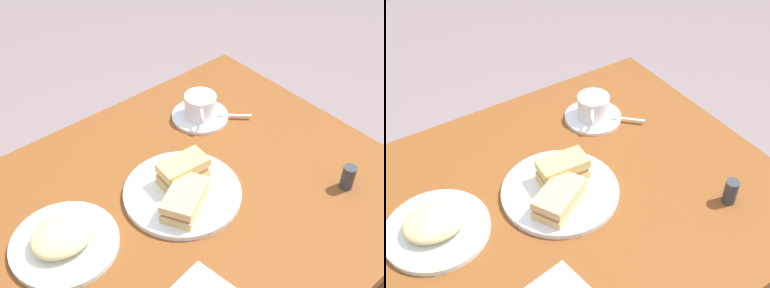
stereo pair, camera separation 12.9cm
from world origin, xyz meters
The scene contains 10 objects.
dining_table centered at (0.00, 0.00, 0.61)m, with size 1.07×0.85×0.74m.
sandwich_plate centered at (-0.01, -0.02, 0.74)m, with size 0.28×0.28×0.01m, color white.
sandwich_front centered at (-0.03, -0.04, 0.78)m, with size 0.12×0.07×0.06m.
sandwich_back centered at (0.02, 0.03, 0.78)m, with size 0.15×0.13×0.05m.
coffee_saucer centered at (-0.24, -0.22, 0.74)m, with size 0.16×0.16×0.01m, color white.
coffee_cup centered at (-0.24, -0.22, 0.78)m, with size 0.09×0.11×0.07m.
spoon centered at (-0.30, -0.16, 0.75)m, with size 0.08×0.08×0.01m.
side_plate centered at (0.28, -0.06, 0.74)m, with size 0.24×0.24×0.01m, color white.
side_food_pile centered at (0.28, -0.06, 0.77)m, with size 0.14×0.12×0.04m, color #DDBC7E.
salt_shaker centered at (-0.33, 0.22, 0.77)m, with size 0.03×0.03×0.06m, color #33383D.
Camera 1 is at (0.51, 0.63, 1.61)m, focal length 46.74 mm.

